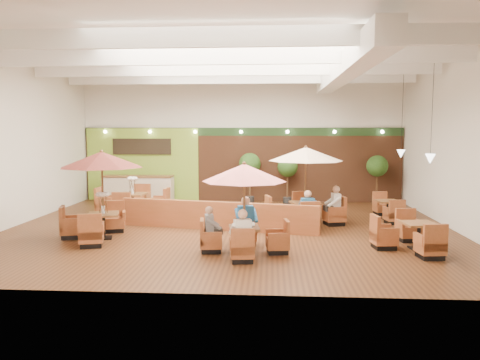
# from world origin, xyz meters

# --- Properties ---
(room) EXTENTS (14.04, 14.00, 5.52)m
(room) POSITION_xyz_m (0.25, 1.22, 3.63)
(room) COLOR #381E0F
(room) RESTS_ON ground
(service_counter) EXTENTS (3.00, 0.75, 1.18)m
(service_counter) POSITION_xyz_m (-4.40, 5.10, 0.58)
(service_counter) COLOR beige
(service_counter) RESTS_ON ground
(booth_divider) EXTENTS (6.34, 1.46, 0.89)m
(booth_divider) POSITION_xyz_m (-0.39, -0.22, 0.45)
(booth_divider) COLOR brown
(booth_divider) RESTS_ON ground
(table_0) EXTENTS (2.50, 2.63, 2.56)m
(table_0) POSITION_xyz_m (-3.55, -1.63, 1.83)
(table_0) COLOR brown
(table_0) RESTS_ON ground
(table_1) EXTENTS (2.31, 2.31, 2.33)m
(table_1) POSITION_xyz_m (0.63, -2.90, 1.60)
(table_1) COLOR brown
(table_1) RESTS_ON ground
(table_2) EXTENTS (2.67, 2.67, 2.61)m
(table_2) POSITION_xyz_m (2.43, 0.79, 1.78)
(table_2) COLOR brown
(table_2) RESTS_ON ground
(table_3) EXTENTS (2.69, 2.69, 1.57)m
(table_3) POSITION_xyz_m (-3.79, 2.25, 0.44)
(table_3) COLOR brown
(table_3) RESTS_ON ground
(table_4) EXTENTS (1.67, 2.44, 0.89)m
(table_4) POSITION_xyz_m (4.91, -2.27, 0.33)
(table_4) COLOR brown
(table_4) RESTS_ON ground
(table_5) EXTENTS (0.86, 2.31, 0.84)m
(table_5) POSITION_xyz_m (5.40, 1.96, 0.32)
(table_5) COLOR brown
(table_5) RESTS_ON ground
(topiary_0) EXTENTS (0.93, 0.93, 2.15)m
(topiary_0) POSITION_xyz_m (0.40, 5.30, 1.60)
(topiary_0) COLOR black
(topiary_0) RESTS_ON ground
(topiary_1) EXTENTS (0.86, 0.86, 2.00)m
(topiary_1) POSITION_xyz_m (2.01, 5.30, 1.49)
(topiary_1) COLOR black
(topiary_1) RESTS_ON ground
(topiary_2) EXTENTS (0.89, 0.89, 2.07)m
(topiary_2) POSITION_xyz_m (5.74, 5.30, 1.54)
(topiary_2) COLOR black
(topiary_2) RESTS_ON ground
(diner_0) EXTENTS (0.44, 0.40, 0.81)m
(diner_0) POSITION_xyz_m (0.63, -3.75, 0.76)
(diner_0) COLOR white
(diner_0) RESTS_ON ground
(diner_1) EXTENTS (0.46, 0.41, 0.86)m
(diner_1) POSITION_xyz_m (0.63, -2.05, 0.78)
(diner_1) COLOR #2567A2
(diner_1) RESTS_ON ground
(diner_2) EXTENTS (0.34, 0.39, 0.72)m
(diner_2) POSITION_xyz_m (-0.21, -2.90, 0.73)
(diner_2) COLOR slate
(diner_2) RESTS_ON ground
(diner_3) EXTENTS (0.42, 0.36, 0.81)m
(diner_3) POSITION_xyz_m (2.43, -0.17, 0.76)
(diner_3) COLOR #2567A2
(diner_3) RESTS_ON ground
(diner_4) EXTENTS (0.36, 0.43, 0.84)m
(diner_4) POSITION_xyz_m (3.38, 0.79, 0.77)
(diner_4) COLOR white
(diner_4) RESTS_ON ground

